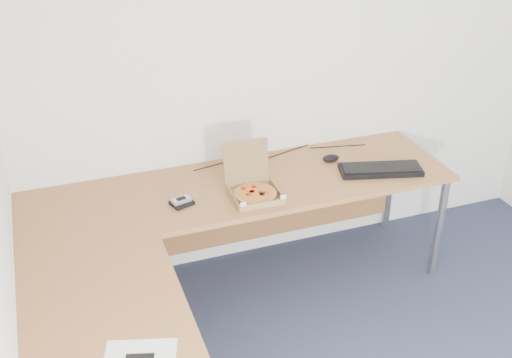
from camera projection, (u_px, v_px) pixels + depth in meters
name	position (u px, v px, depth m)	size (l,w,h in m)	color
room_shell	(482.00, 213.00, 2.40)	(3.50, 3.50, 2.50)	white
desk	(207.00, 239.00, 3.22)	(2.50, 2.20, 0.73)	#A96C3A
pizza_box	(254.00, 190.00, 3.53)	(0.26, 0.31, 0.27)	olive
drinking_glass	(262.00, 150.00, 3.92)	(0.07, 0.07, 0.12)	silver
keyboard	(381.00, 170.00, 3.78)	(0.49, 0.17, 0.03)	black
mouse	(331.00, 158.00, 3.91)	(0.11, 0.07, 0.04)	black
wallet	(182.00, 203.00, 3.46)	(0.11, 0.09, 0.02)	black
phone	(181.00, 200.00, 3.44)	(0.10, 0.05, 0.02)	#B2B5BA
paper_sheet	(140.00, 357.00, 2.45)	(0.28, 0.20, 0.00)	white
cable_bundle	(277.00, 155.00, 3.98)	(0.55, 0.04, 0.01)	black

